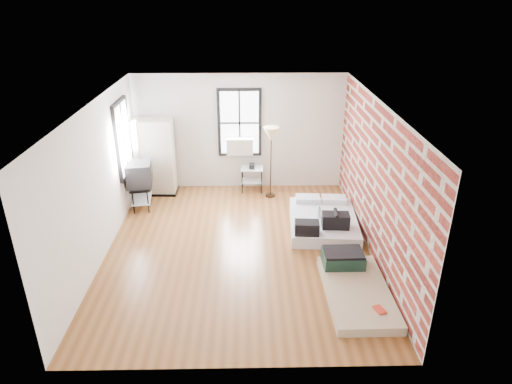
{
  "coord_description": "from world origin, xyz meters",
  "views": [
    {
      "loc": [
        0.18,
        -7.53,
        4.64
      ],
      "look_at": [
        0.34,
        0.3,
        1.06
      ],
      "focal_mm": 32.0,
      "sensor_mm": 36.0,
      "label": 1
    }
  ],
  "objects_px": {
    "mattress_bare": "(354,283)",
    "side_table": "(252,173)",
    "floor_lamp": "(271,138)",
    "mattress_main": "(323,220)",
    "wardrobe": "(155,157)",
    "tv_stand": "(140,176)"
  },
  "relations": [
    {
      "from": "mattress_bare",
      "to": "tv_stand",
      "type": "height_order",
      "value": "tv_stand"
    },
    {
      "from": "mattress_bare",
      "to": "side_table",
      "type": "xyz_separation_m",
      "value": [
        -1.64,
        4.05,
        0.35
      ]
    },
    {
      "from": "mattress_main",
      "to": "side_table",
      "type": "relative_size",
      "value": 2.75
    },
    {
      "from": "mattress_main",
      "to": "mattress_bare",
      "type": "bearing_deg",
      "value": -81.26
    },
    {
      "from": "mattress_main",
      "to": "floor_lamp",
      "type": "bearing_deg",
      "value": 126.77
    },
    {
      "from": "mattress_bare",
      "to": "side_table",
      "type": "bearing_deg",
      "value": 111.37
    },
    {
      "from": "mattress_bare",
      "to": "side_table",
      "type": "height_order",
      "value": "side_table"
    },
    {
      "from": "wardrobe",
      "to": "floor_lamp",
      "type": "distance_m",
      "value": 2.79
    },
    {
      "from": "wardrobe",
      "to": "side_table",
      "type": "xyz_separation_m",
      "value": [
        2.29,
        0.07,
        -0.44
      ]
    },
    {
      "from": "wardrobe",
      "to": "side_table",
      "type": "bearing_deg",
      "value": 3.29
    },
    {
      "from": "mattress_main",
      "to": "tv_stand",
      "type": "distance_m",
      "value": 4.14
    },
    {
      "from": "wardrobe",
      "to": "floor_lamp",
      "type": "xyz_separation_m",
      "value": [
        2.72,
        -0.25,
        0.55
      ]
    },
    {
      "from": "mattress_main",
      "to": "mattress_bare",
      "type": "distance_m",
      "value": 2.15
    },
    {
      "from": "mattress_main",
      "to": "mattress_bare",
      "type": "height_order",
      "value": "mattress_main"
    },
    {
      "from": "mattress_main",
      "to": "tv_stand",
      "type": "xyz_separation_m",
      "value": [
        -3.96,
        1.04,
        0.61
      ]
    },
    {
      "from": "mattress_bare",
      "to": "floor_lamp",
      "type": "relative_size",
      "value": 1.13
    },
    {
      "from": "mattress_main",
      "to": "wardrobe",
      "type": "bearing_deg",
      "value": 157.83
    },
    {
      "from": "side_table",
      "to": "tv_stand",
      "type": "distance_m",
      "value": 2.66
    },
    {
      "from": "wardrobe",
      "to": "tv_stand",
      "type": "bearing_deg",
      "value": -103.54
    },
    {
      "from": "floor_lamp",
      "to": "tv_stand",
      "type": "relative_size",
      "value": 1.58
    },
    {
      "from": "side_table",
      "to": "floor_lamp",
      "type": "xyz_separation_m",
      "value": [
        0.44,
        -0.32,
        0.99
      ]
    },
    {
      "from": "mattress_main",
      "to": "floor_lamp",
      "type": "height_order",
      "value": "floor_lamp"
    }
  ]
}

